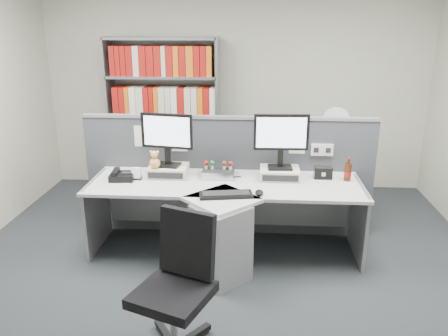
# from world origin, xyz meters

# --- Properties ---
(ground) EXTENTS (5.50, 5.50, 0.00)m
(ground) POSITION_xyz_m (0.00, 0.00, 0.00)
(ground) COLOR #2F3438
(ground) RESTS_ON ground
(room_shell) EXTENTS (5.04, 5.54, 2.72)m
(room_shell) POSITION_xyz_m (0.00, 0.00, 1.79)
(room_shell) COLOR #BBBAA7
(room_shell) RESTS_ON ground
(partition) EXTENTS (3.00, 0.08, 1.27)m
(partition) POSITION_xyz_m (0.00, 1.25, 0.65)
(partition) COLOR #414449
(partition) RESTS_ON ground
(desk) EXTENTS (2.60, 1.20, 0.72)m
(desk) POSITION_xyz_m (0.00, 0.60, 0.46)
(desk) COLOR silver
(desk) RESTS_ON ground
(monitor_riser_left) EXTENTS (0.38, 0.31, 0.10)m
(monitor_riser_left) POSITION_xyz_m (-0.58, 0.98, 0.77)
(monitor_riser_left) COLOR beige
(monitor_riser_left) RESTS_ON desk
(monitor_riser_right) EXTENTS (0.38, 0.31, 0.10)m
(monitor_riser_right) POSITION_xyz_m (0.52, 0.98, 0.77)
(monitor_riser_right) COLOR beige
(monitor_riser_right) RESTS_ON desk
(monitor_left) EXTENTS (0.51, 0.20, 0.52)m
(monitor_left) POSITION_xyz_m (-0.58, 0.98, 1.13)
(monitor_left) COLOR black
(monitor_left) RESTS_ON monitor_riser_left
(monitor_right) EXTENTS (0.52, 0.18, 0.53)m
(monitor_right) POSITION_xyz_m (0.52, 0.98, 1.14)
(monitor_right) COLOR black
(monitor_right) RESTS_ON monitor_riser_right
(desktop_pc) EXTENTS (0.30, 0.27, 0.08)m
(desktop_pc) POSITION_xyz_m (-0.08, 0.99, 0.76)
(desktop_pc) COLOR black
(desktop_pc) RESTS_ON desk
(figurines) EXTENTS (0.29, 0.05, 0.09)m
(figurines) POSITION_xyz_m (-0.08, 0.98, 0.85)
(figurines) COLOR beige
(figurines) RESTS_ON desktop_pc
(keyboard) EXTENTS (0.49, 0.25, 0.03)m
(keyboard) POSITION_xyz_m (0.03, 0.47, 0.73)
(keyboard) COLOR black
(keyboard) RESTS_ON desk
(mouse) EXTENTS (0.07, 0.12, 0.04)m
(mouse) POSITION_xyz_m (0.32, 0.52, 0.74)
(mouse) COLOR black
(mouse) RESTS_ON desk
(desk_phone) EXTENTS (0.25, 0.23, 0.10)m
(desk_phone) POSITION_xyz_m (-1.01, 0.83, 0.76)
(desk_phone) COLOR black
(desk_phone) RESTS_ON desk
(desk_calendar) EXTENTS (0.10, 0.07, 0.12)m
(desk_calendar) POSITION_xyz_m (-0.87, 0.85, 0.77)
(desk_calendar) COLOR black
(desk_calendar) RESTS_ON desk
(plush_toy) EXTENTS (0.10, 0.10, 0.18)m
(plush_toy) POSITION_xyz_m (-0.69, 0.90, 0.90)
(plush_toy) COLOR gold
(plush_toy) RESTS_ON monitor_riser_left
(speaker) EXTENTS (0.17, 0.10, 0.11)m
(speaker) POSITION_xyz_m (0.94, 1.00, 0.78)
(speaker) COLOR black
(speaker) RESTS_ON desk
(cola_bottle) EXTENTS (0.07, 0.07, 0.23)m
(cola_bottle) POSITION_xyz_m (1.17, 0.96, 0.81)
(cola_bottle) COLOR #3F190A
(cola_bottle) RESTS_ON desk
(shelving_unit) EXTENTS (1.41, 0.40, 2.00)m
(shelving_unit) POSITION_xyz_m (-0.90, 2.44, 0.98)
(shelving_unit) COLOR gray
(shelving_unit) RESTS_ON ground
(filing_cabinet) EXTENTS (0.45, 0.61, 0.70)m
(filing_cabinet) POSITION_xyz_m (1.20, 1.99, 0.35)
(filing_cabinet) COLOR gray
(filing_cabinet) RESTS_ON ground
(desk_fan) EXTENTS (0.32, 0.19, 0.54)m
(desk_fan) POSITION_xyz_m (1.20, 1.99, 1.04)
(desk_fan) COLOR white
(desk_fan) RESTS_ON filing_cabinet
(office_chair) EXTENTS (0.65, 0.65, 0.97)m
(office_chair) POSITION_xyz_m (-0.22, -0.61, 0.52)
(office_chair) COLOR silver
(office_chair) RESTS_ON ground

